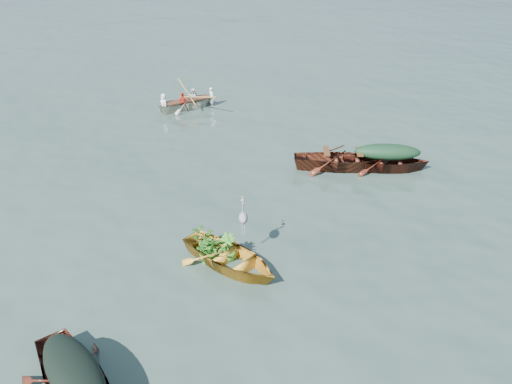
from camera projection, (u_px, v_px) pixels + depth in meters
ground at (289, 239)px, 12.89m from camera, size 140.00×140.00×0.00m
yellow_dinghy at (230, 266)px, 11.86m from camera, size 3.40×3.38×0.91m
green_tarp_boat at (385, 170)px, 16.62m from camera, size 4.06×1.74×0.89m
open_wooden_boat at (341, 169)px, 16.70m from camera, size 4.57×1.95×1.04m
rowed_boat at (189, 109)px, 22.30m from camera, size 3.83×2.86×0.87m
dark_tarp_cover at (73, 371)px, 8.18m from camera, size 1.80×2.17×0.40m
green_tarp_cover at (388, 150)px, 16.29m from camera, size 2.23×0.95×0.52m
thwart_benches at (343, 154)px, 16.45m from camera, size 2.30×1.11×0.04m
heron at (243, 223)px, 11.83m from camera, size 0.48×0.48×0.92m
dinghy_weeds at (213, 231)px, 11.84m from camera, size 1.13×1.13×0.60m
rowers at (188, 91)px, 21.92m from camera, size 2.80×2.20×0.76m
oars at (188, 99)px, 22.08m from camera, size 1.82×2.55×0.06m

